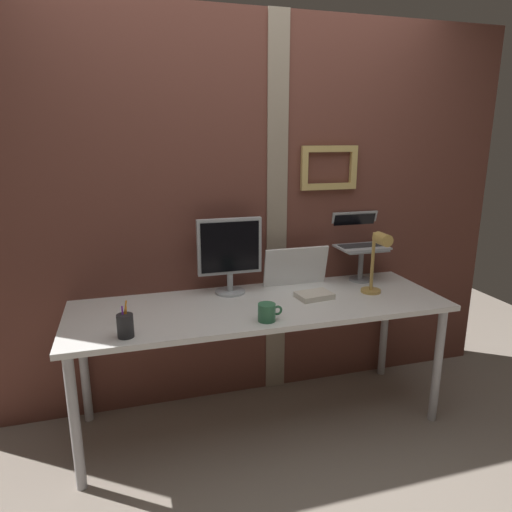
% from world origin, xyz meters
% --- Properties ---
extents(ground_plane, '(6.00, 6.00, 0.00)m').
position_xyz_m(ground_plane, '(0.00, 0.00, 0.00)').
color(ground_plane, gray).
extents(brick_wall_back, '(3.52, 0.16, 2.34)m').
position_xyz_m(brick_wall_back, '(0.00, 0.45, 1.17)').
color(brick_wall_back, brown).
rests_on(brick_wall_back, ground_plane).
extents(desk, '(2.10, 0.69, 0.74)m').
position_xyz_m(desk, '(0.01, 0.05, 0.68)').
color(desk, white).
rests_on(desk, ground_plane).
extents(monitor, '(0.38, 0.18, 0.45)m').
position_xyz_m(monitor, '(-0.12, 0.27, 1.00)').
color(monitor, '#ADB2B7').
rests_on(monitor, desk).
extents(laptop_stand, '(0.28, 0.22, 0.22)m').
position_xyz_m(laptop_stand, '(0.75, 0.27, 0.89)').
color(laptop_stand, gray).
rests_on(laptop_stand, desk).
extents(laptop, '(0.32, 0.27, 0.22)m').
position_xyz_m(laptop, '(0.75, 0.34, 1.02)').
color(laptop, '#ADB2B7').
rests_on(laptop, laptop_stand).
extents(whiteboard_panel, '(0.41, 0.07, 0.25)m').
position_xyz_m(whiteboard_panel, '(0.31, 0.30, 0.87)').
color(whiteboard_panel, white).
rests_on(whiteboard_panel, desk).
extents(desk_lamp, '(0.12, 0.20, 0.38)m').
position_xyz_m(desk_lamp, '(0.70, -0.01, 0.98)').
color(desk_lamp, tan).
rests_on(desk_lamp, desk).
extents(pen_cup, '(0.08, 0.08, 0.18)m').
position_xyz_m(pen_cup, '(-0.73, -0.20, 0.80)').
color(pen_cup, '#262628').
rests_on(pen_cup, desk).
extents(coffee_mug, '(0.13, 0.09, 0.09)m').
position_xyz_m(coffee_mug, '(-0.04, -0.20, 0.79)').
color(coffee_mug, '#33724C').
rests_on(coffee_mug, desk).
extents(paper_clutter_stack, '(0.22, 0.16, 0.03)m').
position_xyz_m(paper_clutter_stack, '(0.33, 0.05, 0.76)').
color(paper_clutter_stack, silver).
rests_on(paper_clutter_stack, desk).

